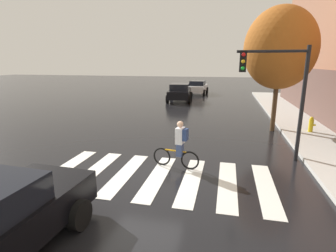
{
  "coord_description": "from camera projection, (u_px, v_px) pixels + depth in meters",
  "views": [
    {
      "loc": [
        2.59,
        -7.54,
        3.62
      ],
      "look_at": [
        0.55,
        1.45,
        1.36
      ],
      "focal_mm": 27.84,
      "sensor_mm": 36.0,
      "label": 1
    }
  ],
  "objects": [
    {
      "name": "ground_plane",
      "position": [
        142.0,
        175.0,
        8.56
      ],
      "size": [
        120.0,
        120.0,
        0.0
      ],
      "primitive_type": "plane",
      "color": "black"
    },
    {
      "name": "crosswalk_stripes",
      "position": [
        157.0,
        177.0,
        8.45
      ],
      "size": [
        7.24,
        3.45,
        0.01
      ],
      "color": "silver",
      "rests_on": "ground"
    },
    {
      "name": "traffic_light_near",
      "position": [
        280.0,
        84.0,
        9.37
      ],
      "size": [
        2.47,
        0.28,
        4.2
      ],
      "color": "black",
      "rests_on": "ground"
    },
    {
      "name": "street_tree_near",
      "position": [
        280.0,
        48.0,
        13.14
      ],
      "size": [
        3.58,
        3.58,
        6.37
      ],
      "color": "#4C3823",
      "rests_on": "ground"
    },
    {
      "name": "sedan_far",
      "position": [
        198.0,
        87.0,
        30.43
      ],
      "size": [
        2.23,
        4.51,
        1.53
      ],
      "color": "silver",
      "rests_on": "ground"
    },
    {
      "name": "cyclist",
      "position": [
        179.0,
        145.0,
        8.99
      ],
      "size": [
        1.7,
        0.39,
        1.69
      ],
      "color": "black",
      "rests_on": "ground"
    },
    {
      "name": "fire_hydrant",
      "position": [
        311.0,
        124.0,
        13.29
      ],
      "size": [
        0.33,
        0.22,
        0.78
      ],
      "color": "gold",
      "rests_on": "sidewalk"
    },
    {
      "name": "sedan_mid",
      "position": [
        180.0,
        92.0,
        24.94
      ],
      "size": [
        2.57,
        4.92,
        1.65
      ],
      "color": "black",
      "rests_on": "ground"
    }
  ]
}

